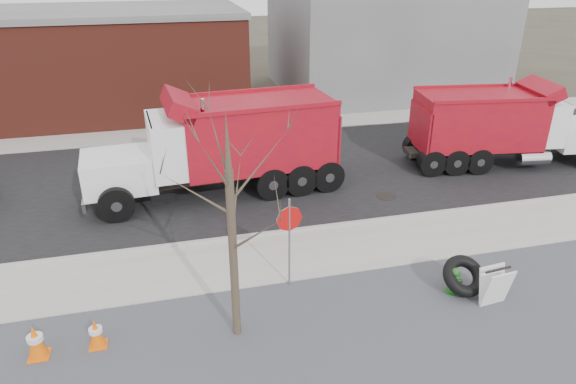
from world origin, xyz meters
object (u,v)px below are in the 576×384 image
object	(u,v)px
fire_hydrant	(454,282)
dump_truck_red_b	(225,142)
dump_truck_red_a	(502,124)
stop_sign	(289,227)
sandwich_board	(495,286)
truck_tire	(464,276)

from	to	relation	value
fire_hydrant	dump_truck_red_b	distance (m)	8.89
dump_truck_red_b	dump_truck_red_a	bearing A→B (deg)	175.99
stop_sign	sandwich_board	bearing A→B (deg)	-8.90
stop_sign	fire_hydrant	bearing A→B (deg)	-4.44
truck_tire	stop_sign	distance (m)	4.54
dump_truck_red_a	dump_truck_red_b	xyz separation A→B (m)	(-10.94, -0.06, 0.20)
sandwich_board	dump_truck_red_a	xyz separation A→B (m)	(5.60, 8.12, 1.15)
sandwich_board	fire_hydrant	bearing A→B (deg)	130.60
truck_tire	sandwich_board	xyz separation A→B (m)	(0.44, -0.63, 0.05)
fire_hydrant	dump_truck_red_a	distance (m)	9.86
fire_hydrant	sandwich_board	distance (m)	0.96
truck_tire	dump_truck_red_b	distance (m)	9.01
sandwich_board	dump_truck_red_b	bearing A→B (deg)	117.19
fire_hydrant	dump_truck_red_b	bearing A→B (deg)	141.55
sandwich_board	stop_sign	bearing A→B (deg)	150.43
truck_tire	stop_sign	bearing A→B (deg)	162.18
sandwich_board	dump_truck_red_b	size ratio (longest dim) A/B	0.11
stop_sign	dump_truck_red_a	distance (m)	11.90
sandwich_board	dump_truck_red_b	world-z (taller)	dump_truck_red_b
fire_hydrant	sandwich_board	bearing A→B (deg)	-23.59
fire_hydrant	stop_sign	size ratio (longest dim) A/B	0.30
fire_hydrant	dump_truck_red_a	size ratio (longest dim) A/B	0.09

